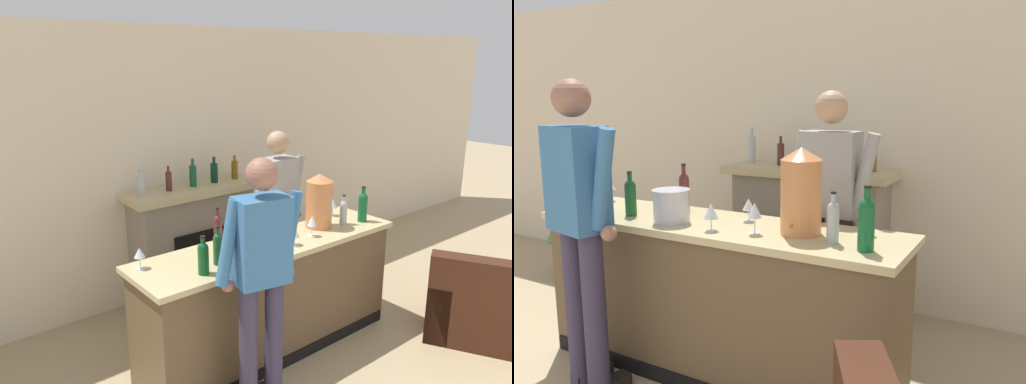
# 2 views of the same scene
# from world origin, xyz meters

# --- Properties ---
(wall_back_panel) EXTENTS (12.00, 0.07, 2.75)m
(wall_back_panel) POSITION_xyz_m (0.00, 4.50, 1.38)
(wall_back_panel) COLOR beige
(wall_back_panel) RESTS_ON ground_plane
(bar_counter) EXTENTS (2.39, 0.64, 0.99)m
(bar_counter) POSITION_xyz_m (0.18, 2.95, 0.49)
(bar_counter) COLOR brown
(bar_counter) RESTS_ON ground_plane
(fireplace_stone) EXTENTS (1.42, 0.52, 1.50)m
(fireplace_stone) POSITION_xyz_m (0.23, 4.24, 0.61)
(fireplace_stone) COLOR gray
(fireplace_stone) RESTS_ON ground_plane
(armchair_black) EXTENTS (1.12, 1.16, 0.83)m
(armchair_black) POSITION_xyz_m (1.77, 1.91, 0.27)
(armchair_black) COLOR #3C1D10
(armchair_black) RESTS_ON ground_plane
(person_customer) EXTENTS (0.65, 0.36, 1.84)m
(person_customer) POSITION_xyz_m (-0.37, 2.41, 1.03)
(person_customer) COLOR #383049
(person_customer) RESTS_ON ground_plane
(person_bartender) EXTENTS (0.66, 0.30, 1.79)m
(person_bartender) POSITION_xyz_m (0.71, 3.48, 0.99)
(person_bartender) COLOR #4C393C
(person_bartender) RESTS_ON ground_plane
(copper_dispenser) EXTENTS (0.24, 0.27, 0.49)m
(copper_dispenser) POSITION_xyz_m (0.75, 2.97, 1.23)
(copper_dispenser) COLOR #CF7D48
(copper_dispenser) RESTS_ON bar_counter
(ice_bucket_steel) EXTENTS (0.23, 0.23, 0.20)m
(ice_bucket_steel) POSITION_xyz_m (-0.07, 2.84, 1.09)
(ice_bucket_steel) COLOR silver
(ice_bucket_steel) RESTS_ON bar_counter
(wine_bottle_riesling_slim) EXTENTS (0.08, 0.08, 0.28)m
(wine_bottle_riesling_slim) POSITION_xyz_m (-0.59, 2.77, 1.11)
(wine_bottle_riesling_slim) COLOR #124E22
(wine_bottle_riesling_slim) RESTS_ON bar_counter
(wine_bottle_rose_blush) EXTENTS (0.07, 0.07, 0.27)m
(wine_bottle_rose_blush) POSITION_xyz_m (0.98, 2.88, 1.11)
(wine_bottle_rose_blush) COLOR #A7ACB0
(wine_bottle_rose_blush) RESTS_ON bar_counter
(wine_bottle_port_short) EXTENTS (0.07, 0.07, 0.29)m
(wine_bottle_port_short) POSITION_xyz_m (-0.41, 2.85, 1.12)
(wine_bottle_port_short) COLOR #195024
(wine_bottle_port_short) RESTS_ON bar_counter
(wine_bottle_cabernet_heavy) EXTENTS (0.07, 0.07, 0.32)m
(wine_bottle_cabernet_heavy) POSITION_xyz_m (-0.21, 3.14, 1.13)
(wine_bottle_cabernet_heavy) COLOR maroon
(wine_bottle_cabernet_heavy) RESTS_ON bar_counter
(wine_bottle_burgundy_dark) EXTENTS (0.08, 0.08, 0.33)m
(wine_bottle_burgundy_dark) POSITION_xyz_m (1.18, 2.82, 1.13)
(wine_bottle_burgundy_dark) COLOR #12572C
(wine_bottle_burgundy_dark) RESTS_ON bar_counter
(wine_glass_mid_counter) EXTENTS (0.08, 0.08, 0.15)m
(wine_glass_mid_counter) POSITION_xyz_m (0.34, 3.08, 1.09)
(wine_glass_mid_counter) COLOR silver
(wine_glass_mid_counter) RESTS_ON bar_counter
(wine_glass_back_row) EXTENTS (0.09, 0.09, 0.16)m
(wine_glass_back_row) POSITION_xyz_m (0.27, 2.78, 1.10)
(wine_glass_back_row) COLOR silver
(wine_glass_back_row) RESTS_ON bar_counter
(wine_glass_front_left) EXTENTS (0.08, 0.08, 0.16)m
(wine_glass_front_left) POSITION_xyz_m (1.09, 3.11, 1.10)
(wine_glass_front_left) COLOR silver
(wine_glass_front_left) RESTS_ON bar_counter
(wine_glass_front_right) EXTENTS (0.08, 0.08, 0.18)m
(wine_glass_front_right) POSITION_xyz_m (0.53, 2.83, 1.12)
(wine_glass_front_right) COLOR silver
(wine_glass_front_right) RESTS_ON bar_counter
(wine_glass_by_dispenser) EXTENTS (0.08, 0.08, 0.16)m
(wine_glass_by_dispenser) POSITION_xyz_m (-0.89, 3.13, 1.10)
(wine_glass_by_dispenser) COLOR silver
(wine_glass_by_dispenser) RESTS_ON bar_counter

